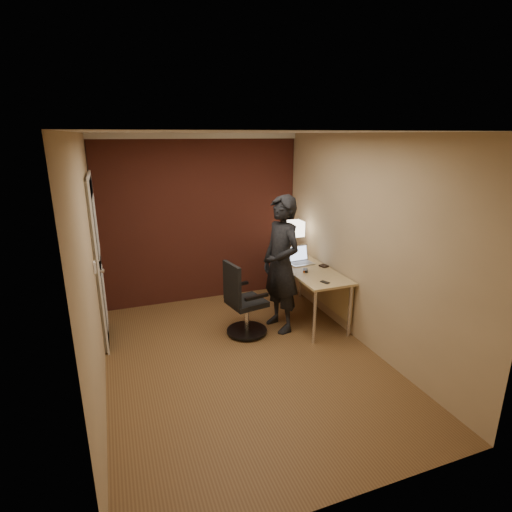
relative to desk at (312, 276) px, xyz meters
name	(u,v)px	position (x,y,z in m)	size (l,w,h in m)	color
room	(189,219)	(-1.53, 0.79, 0.77)	(4.00, 4.00, 4.00)	brown
desk	(312,276)	(0.00, 0.00, 0.00)	(0.60, 1.50, 0.73)	#D3B87A
desk_lamp	(295,229)	(0.00, 0.58, 0.55)	(0.22, 0.22, 0.54)	silver
laptop	(299,258)	(-0.08, 0.26, 0.19)	(0.35, 0.28, 0.23)	silver
mouse	(305,270)	(-0.17, -0.12, 0.14)	(0.06, 0.10, 0.03)	black
phone	(325,282)	(-0.13, -0.57, 0.13)	(0.06, 0.12, 0.01)	black
wallet	(324,266)	(0.16, -0.02, 0.14)	(0.09, 0.11, 0.02)	black
office_chair	(242,304)	(-1.08, -0.18, -0.18)	(0.52, 0.58, 0.96)	black
person	(281,265)	(-0.55, -0.17, 0.29)	(0.65, 0.43, 1.78)	black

